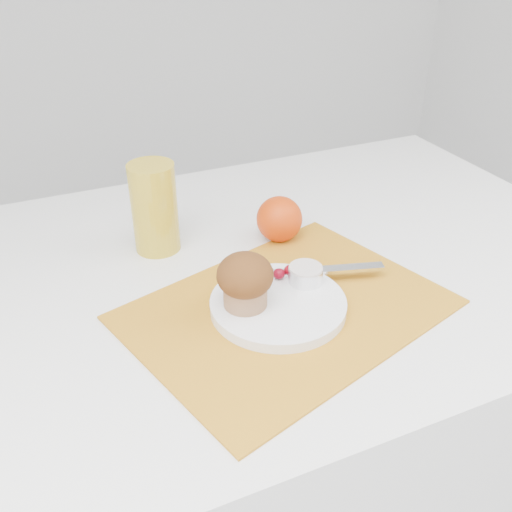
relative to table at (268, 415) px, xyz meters
name	(u,v)px	position (x,y,z in m)	size (l,w,h in m)	color
table	(268,415)	(0.00, 0.00, 0.00)	(1.20, 0.80, 0.75)	white
placemat	(287,309)	(-0.04, -0.14, 0.38)	(0.45, 0.33, 0.00)	orange
plate	(278,304)	(-0.05, -0.14, 0.39)	(0.20, 0.20, 0.02)	white
ramekin	(305,275)	(0.01, -0.11, 0.41)	(0.05, 0.05, 0.02)	silver
cream	(306,269)	(0.01, -0.11, 0.42)	(0.05, 0.05, 0.01)	silver
raspberry_near	(279,274)	(-0.03, -0.08, 0.40)	(0.02, 0.02, 0.02)	#50020D
raspberry_far	(290,270)	(-0.01, -0.08, 0.40)	(0.02, 0.02, 0.02)	#5E020C
butter_knife	(314,271)	(0.03, -0.09, 0.40)	(0.22, 0.02, 0.01)	silver
orange	(279,219)	(0.04, 0.06, 0.42)	(0.08, 0.08, 0.08)	#D73E07
juice_glass	(154,208)	(-0.16, 0.11, 0.45)	(0.08, 0.08, 0.16)	gold
muffin	(245,280)	(-0.10, -0.12, 0.44)	(0.08, 0.08, 0.08)	#A5754F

